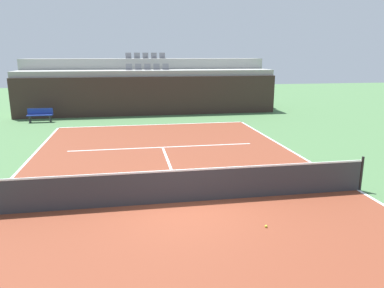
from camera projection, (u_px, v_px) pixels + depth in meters
The scene contains 14 objects.
ground_plane at pixel (184, 202), 10.39m from camera, with size 80.00×80.00×0.00m, color #477042.
court_surface at pixel (184, 202), 10.39m from camera, with size 11.00×24.00×0.01m, color brown.
baseline_far at pixel (154, 125), 21.82m from camera, with size 11.00×0.10×0.00m, color white.
sideline_right at pixel (358, 190), 11.30m from camera, with size 0.10×24.00×0.00m, color white.
service_line_far at pixel (163, 147), 16.51m from camera, with size 8.26×0.10×0.00m, color white.
centre_service_line at pixel (171, 168), 13.45m from camera, with size 0.10×6.40×0.00m, color white.
back_wall at pixel (150, 96), 24.93m from camera, with size 17.85×0.30×2.63m, color #33231E.
stands_tier_lower at pixel (148, 92), 26.18m from camera, with size 17.85×2.40×3.02m, color #9E9E99.
stands_tier_upper at pixel (146, 84), 28.38m from camera, with size 17.85×2.40×3.79m, color #9E9E99.
seating_row_lower at pixel (148, 68), 25.88m from camera, with size 3.02×0.44×0.44m.
seating_row_upper at pixel (146, 57), 28.00m from camera, with size 3.02×0.44×0.44m.
tennis_net at pixel (184, 185), 10.27m from camera, with size 11.08×0.08×1.07m.
player_bench at pixel (40, 114), 22.59m from camera, with size 1.50×0.40×0.85m.
tennis_ball_0 at pixel (266, 226), 8.85m from camera, with size 0.07×0.07×0.07m, color #CCE033.
Camera 1 is at (-1.44, -9.59, 4.08)m, focal length 34.22 mm.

